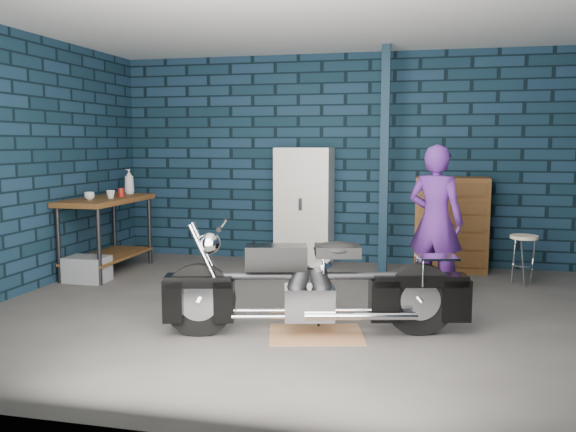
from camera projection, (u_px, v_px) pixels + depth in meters
name	position (u px, v px, depth m)	size (l,w,h in m)	color
ground	(306.00, 312.00, 5.64)	(6.00, 6.00, 0.00)	#504D4A
room_walls	(318.00, 108.00, 5.95)	(6.02, 5.01, 2.71)	#0E232F
support_post	(384.00, 161.00, 7.24)	(0.10, 0.10, 2.70)	#112636
workbench	(107.00, 235.00, 7.32)	(0.60, 1.40, 0.91)	brown
drip_mat	(316.00, 334.00, 4.98)	(0.76, 0.57, 0.01)	#926640
motorcycle	(316.00, 279.00, 4.92)	(2.11, 0.57, 0.93)	black
person	(435.00, 221.00, 6.17)	(0.56, 0.37, 1.55)	#4F217B
storage_bin	(87.00, 269.00, 6.87)	(0.46, 0.33, 0.29)	gray
locker	(304.00, 206.00, 7.82)	(0.70, 0.50, 1.50)	silver
tool_chest	(451.00, 224.00, 7.42)	(0.86, 0.48, 1.15)	brown
shop_stool	(523.00, 260.00, 6.72)	(0.30, 0.30, 0.55)	beige
cup_a	(89.00, 196.00, 6.98)	(0.11, 0.11, 0.09)	beige
cup_b	(111.00, 194.00, 7.16)	(0.10, 0.10, 0.10)	beige
mug_red	(121.00, 192.00, 7.37)	(0.08, 0.08, 0.11)	maroon
bottle	(129.00, 181.00, 7.79)	(0.12, 0.12, 0.32)	gray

